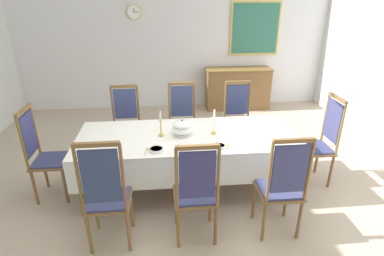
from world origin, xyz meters
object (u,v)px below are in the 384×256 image
dining_table (188,140)px  chair_south_b (196,191)px  chair_south_a (106,194)px  chair_north_b (183,120)px  chair_head_east (321,140)px  chair_head_west (44,153)px  bowl_near_left (220,146)px  bowl_near_right (156,149)px  chair_north_a (126,122)px  spoon_secondary (147,150)px  sideboard (237,88)px  spoon_primary (228,145)px  soup_tureen (182,128)px  candlestick_west (161,126)px  mounted_clock (134,12)px  framed_painting (255,29)px  chair_north_c (238,118)px  candlestick_east (214,124)px  bowl_far_left (185,147)px  chair_south_c (282,185)px

dining_table → chair_south_b: 0.95m
dining_table → chair_south_a: 1.29m
chair_north_b → chair_head_east: size_ratio=0.96×
chair_head_west → chair_head_east: chair_head_east is taller
chair_south_a → chair_head_east: (2.65, 0.95, -0.01)m
bowl_near_left → bowl_near_right: (-0.73, -0.02, 0.00)m
dining_table → chair_north_a: chair_north_a is taller
chair_north_a → spoon_secondary: chair_north_a is taller
chair_south_b → chair_south_a: bearing=-179.7°
chair_head_east → sideboard: (-0.40, 3.02, -0.16)m
dining_table → spoon_primary: spoon_primary is taller
soup_tureen → candlestick_west: 0.26m
chair_south_a → mounted_clock: 4.46m
chair_north_a → framed_painting: size_ratio=1.02×
chair_north_c → chair_head_east: (0.89, -0.95, 0.02)m
chair_head_east → bowl_near_right: chair_head_east is taller
candlestick_east → spoon_primary: candlestick_east is taller
dining_table → bowl_far_left: bearing=-99.1°
spoon_primary → chair_south_b: bearing=-117.9°
chair_head_east → mounted_clock: 4.41m
mounted_clock → chair_north_a: bearing=-91.6°
chair_head_east → bowl_near_left: chair_head_east is taller
soup_tureen → chair_south_b: bearing=-85.8°
bowl_near_right → mounted_clock: size_ratio=0.56×
chair_north_b → chair_south_c: 2.09m
chair_south_a → chair_head_west: chair_south_a is taller
chair_north_a → sideboard: size_ratio=0.79×
dining_table → chair_head_west: chair_head_west is taller
chair_north_a → soup_tureen: bearing=130.3°
chair_head_east → spoon_primary: 1.39m
chair_south_c → bowl_near_right: size_ratio=7.26×
mounted_clock → bowl_near_right: bearing=-83.5°
chair_north_a → chair_head_east: chair_head_east is taller
soup_tureen → spoon_primary: 0.63m
chair_south_b → chair_south_c: (0.88, -0.00, 0.01)m
chair_head_west → sideboard: bearing=133.8°
chair_north_b → sideboard: chair_north_b is taller
chair_north_a → bowl_far_left: 1.56m
candlestick_east → bowl_near_right: (-0.72, -0.39, -0.11)m
spoon_secondary → chair_north_b: bearing=75.6°
chair_north_c → bowl_near_left: size_ratio=8.11×
chair_north_c → bowl_far_left: (-0.94, -1.31, 0.20)m
chair_south_c → mounted_clock: (-1.69, 4.22, 1.45)m
chair_north_a → chair_north_c: bearing=-180.0°
chair_north_b → bowl_near_left: bearing=104.3°
chair_north_a → chair_south_c: (1.76, -1.89, 0.02)m
chair_south_c → bowl_near_right: 1.40m
dining_table → chair_north_a: bearing=132.7°
bowl_far_left → dining_table: bearing=80.9°
bowl_near_right → chair_north_a: bearing=109.9°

